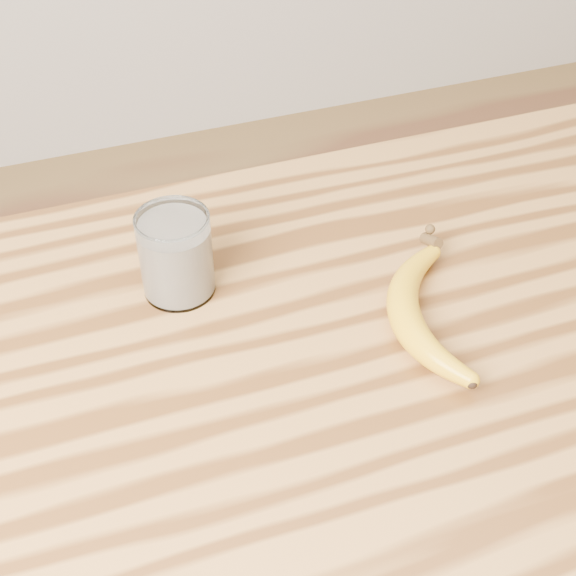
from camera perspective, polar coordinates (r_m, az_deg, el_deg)
name	(u,v)px	position (r m, az deg, el deg)	size (l,w,h in m)	color
table	(458,390)	(1.08, 11.98, -7.09)	(1.20, 0.80, 0.90)	#A37137
smoothie_glass	(176,256)	(0.98, -7.97, 2.28)	(0.09, 0.09, 0.11)	white
banana	(403,313)	(0.95, 8.17, -1.75)	(0.12, 0.32, 0.04)	gold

